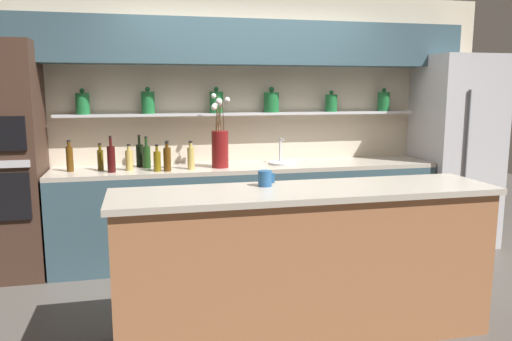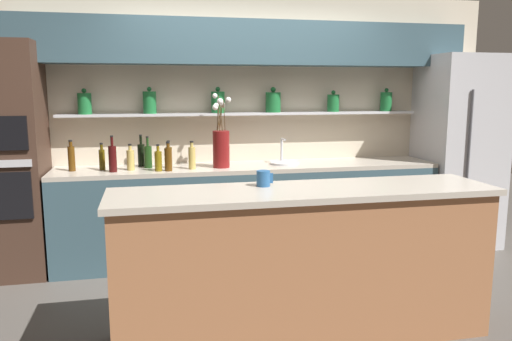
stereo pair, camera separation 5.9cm
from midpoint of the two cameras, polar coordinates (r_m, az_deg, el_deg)
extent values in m
plane|color=#4C4742|center=(3.97, 3.80, -15.41)|extent=(12.00, 12.00, 0.00)
cube|color=beige|center=(5.17, -0.98, 5.39)|extent=(5.20, 0.10, 2.60)
cube|color=#B7B7BC|center=(5.02, -0.87, 6.50)|extent=(3.60, 0.18, 0.02)
cylinder|color=#19602D|center=(4.94, -18.67, 7.24)|extent=(0.13, 0.13, 0.20)
sphere|color=#19602D|center=(4.93, -18.75, 8.64)|extent=(0.04, 0.04, 0.04)
cylinder|color=#19602D|center=(4.91, -11.72, 7.61)|extent=(0.12, 0.12, 0.21)
sphere|color=#19602D|center=(4.91, -11.77, 9.09)|extent=(0.04, 0.04, 0.04)
cylinder|color=#19602D|center=(4.96, -4.02, 7.79)|extent=(0.13, 0.13, 0.21)
sphere|color=#19602D|center=(4.96, -4.04, 9.26)|extent=(0.05, 0.05, 0.05)
cylinder|color=#19602D|center=(5.07, 2.31, 7.79)|extent=(0.15, 0.15, 0.20)
sphere|color=#19602D|center=(5.07, 2.32, 9.22)|extent=(0.05, 0.05, 0.05)
cylinder|color=#19602D|center=(5.27, 9.13, 7.62)|extent=(0.12, 0.12, 0.18)
sphere|color=#19602D|center=(5.27, 9.16, 8.81)|extent=(0.04, 0.04, 0.04)
cylinder|color=#19602D|center=(5.51, 14.94, 7.61)|extent=(0.12, 0.12, 0.20)
sphere|color=#19602D|center=(5.51, 14.99, 8.86)|extent=(0.04, 0.04, 0.04)
cube|color=#334C56|center=(4.96, -0.49, 14.36)|extent=(4.42, 0.34, 0.42)
cube|color=#334C56|center=(4.95, -0.33, -4.88)|extent=(3.70, 0.62, 0.88)
cube|color=#ADA393|center=(4.86, -0.34, 0.38)|extent=(3.70, 0.62, 0.04)
cube|color=#99603D|center=(3.39, 5.98, -10.89)|extent=(2.46, 0.55, 0.98)
cube|color=#ADA393|center=(3.25, 6.14, -2.42)|extent=(2.52, 0.61, 0.04)
cube|color=#B7B7BC|center=(5.71, 22.38, 2.03)|extent=(0.75, 0.70, 2.00)
cylinder|color=#4C4C51|center=(5.32, 23.48, 2.55)|extent=(0.02, 0.02, 1.10)
cube|color=#3D281E|center=(4.89, -26.75, 0.97)|extent=(0.71, 0.62, 2.06)
cylinder|color=maroon|center=(4.71, -3.64, 2.44)|extent=(0.16, 0.16, 0.35)
cylinder|color=#4C3319|center=(4.71, -4.03, 6.53)|extent=(0.03, 0.02, 0.32)
sphere|color=silver|center=(4.74, -4.37, 8.51)|extent=(0.05, 0.05, 0.05)
cylinder|color=#4C3319|center=(4.67, -3.88, 5.87)|extent=(0.01, 0.02, 0.22)
sphere|color=silver|center=(4.65, -4.32, 7.21)|extent=(0.06, 0.06, 0.06)
cylinder|color=#4C3319|center=(4.68, -3.68, 6.22)|extent=(0.03, 0.01, 0.28)
sphere|color=silver|center=(4.63, -3.77, 7.89)|extent=(0.06, 0.06, 0.06)
cylinder|color=#4C3319|center=(4.69, -3.85, 5.98)|extent=(0.05, 0.04, 0.23)
sphere|color=silver|center=(4.72, -4.22, 7.42)|extent=(0.05, 0.05, 0.05)
cylinder|color=#4C3319|center=(4.67, -3.29, 6.30)|extent=(0.03, 0.08, 0.28)
sphere|color=silver|center=(4.66, -2.81, 8.08)|extent=(0.05, 0.05, 0.05)
cylinder|color=#4C3319|center=(4.68, -3.67, 6.00)|extent=(0.03, 0.03, 0.24)
sphere|color=silver|center=(4.71, -3.47, 7.48)|extent=(0.05, 0.05, 0.05)
cylinder|color=#B7B7BC|center=(4.94, 3.60, 0.86)|extent=(0.28, 0.28, 0.02)
cylinder|color=#B7B7BC|center=(5.02, 3.28, 2.39)|extent=(0.02, 0.02, 0.22)
cylinder|color=#B7B7BC|center=(4.95, 3.48, 3.57)|extent=(0.02, 0.12, 0.02)
cylinder|color=#4C2D0C|center=(4.78, -20.00, 1.26)|extent=(0.06, 0.06, 0.22)
cylinder|color=#4C2D0C|center=(4.77, -20.09, 2.86)|extent=(0.03, 0.03, 0.04)
cylinder|color=black|center=(4.76, -20.11, 3.22)|extent=(0.03, 0.03, 0.01)
cylinder|color=#4C2D0C|center=(4.56, -9.63, 1.24)|extent=(0.07, 0.07, 0.21)
cylinder|color=#4C2D0C|center=(4.55, -9.67, 2.82)|extent=(0.03, 0.03, 0.04)
cylinder|color=black|center=(4.54, -9.68, 3.18)|extent=(0.03, 0.03, 0.01)
cylinder|color=brown|center=(4.58, -10.74, 1.04)|extent=(0.07, 0.07, 0.18)
cylinder|color=brown|center=(4.56, -10.79, 2.47)|extent=(0.03, 0.03, 0.05)
cylinder|color=black|center=(4.56, -10.80, 2.87)|extent=(0.03, 0.03, 0.01)
cylinder|color=tan|center=(4.68, -13.80, 1.14)|extent=(0.07, 0.07, 0.18)
cylinder|color=tan|center=(4.67, -13.85, 2.52)|extent=(0.03, 0.03, 0.04)
cylinder|color=black|center=(4.66, -13.86, 2.88)|extent=(0.03, 0.03, 0.01)
cylinder|color=tan|center=(4.64, -6.97, 1.40)|extent=(0.06, 0.06, 0.20)
cylinder|color=tan|center=(4.62, -7.00, 2.92)|extent=(0.03, 0.03, 0.04)
cylinder|color=black|center=(4.62, -7.00, 3.28)|extent=(0.03, 0.03, 0.01)
cylinder|color=#193814|center=(4.78, -11.89, 1.51)|extent=(0.07, 0.07, 0.20)
cylinder|color=#193814|center=(4.76, -11.95, 3.21)|extent=(0.02, 0.02, 0.08)
cylinder|color=black|center=(4.76, -11.97, 3.77)|extent=(0.03, 0.03, 0.01)
cylinder|color=black|center=(4.89, -12.64, 1.70)|extent=(0.07, 0.07, 0.21)
cylinder|color=black|center=(4.87, -12.70, 3.39)|extent=(0.02, 0.02, 0.08)
cylinder|color=black|center=(4.87, -12.72, 3.94)|extent=(0.03, 0.03, 0.01)
cylinder|color=#47380A|center=(4.77, -16.85, 1.17)|extent=(0.05, 0.05, 0.19)
cylinder|color=#47380A|center=(4.75, -16.92, 2.58)|extent=(0.03, 0.03, 0.05)
cylinder|color=black|center=(4.75, -16.93, 2.96)|extent=(0.03, 0.03, 0.01)
cylinder|color=#47380A|center=(4.76, -9.60, 1.47)|extent=(0.06, 0.06, 0.19)
cylinder|color=#47380A|center=(4.74, -9.64, 2.93)|extent=(0.03, 0.03, 0.05)
cylinder|color=black|center=(4.74, -9.65, 3.31)|extent=(0.03, 0.03, 0.01)
cylinder|color=#380C0C|center=(4.62, -15.72, 1.27)|extent=(0.07, 0.07, 0.23)
cylinder|color=#380C0C|center=(4.60, -15.80, 3.20)|extent=(0.02, 0.02, 0.08)
cylinder|color=black|center=(4.60, -15.83, 3.78)|extent=(0.03, 0.03, 0.01)
cylinder|color=#235184|center=(3.30, 1.35, -0.91)|extent=(0.09, 0.09, 0.10)
cube|color=#235184|center=(3.31, 2.28, -0.88)|extent=(0.02, 0.01, 0.07)
camera|label=1|loc=(0.03, -89.58, 0.07)|focal=35.00mm
camera|label=2|loc=(0.03, 90.42, -0.07)|focal=35.00mm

